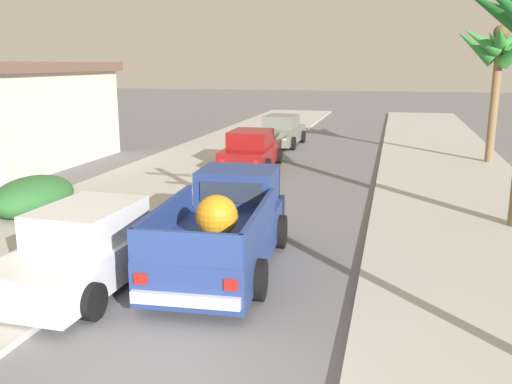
{
  "coord_description": "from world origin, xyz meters",
  "views": [
    {
      "loc": [
        2.9,
        -5.93,
        4.14
      ],
      "look_at": [
        -0.15,
        6.28,
        1.2
      ],
      "focal_mm": 38.83,
      "sensor_mm": 36.0,
      "label": 1
    }
  ],
  "objects_px": {
    "car_left_near": "(87,248)",
    "car_right_near": "(251,151)",
    "car_left_mid": "(281,131)",
    "pickup_truck": "(225,229)",
    "hedge_bush": "(33,196)",
    "palm_tree_left_fore": "(499,49)"
  },
  "relations": [
    {
      "from": "car_left_near",
      "to": "car_right_near",
      "type": "bearing_deg",
      "value": 89.95
    },
    {
      "from": "car_right_near",
      "to": "car_left_mid",
      "type": "bearing_deg",
      "value": 90.99
    },
    {
      "from": "pickup_truck",
      "to": "car_left_mid",
      "type": "xyz_separation_m",
      "value": [
        -2.33,
        17.28,
        -0.08
      ]
    },
    {
      "from": "car_left_near",
      "to": "car_left_mid",
      "type": "distance_m",
      "value": 18.88
    },
    {
      "from": "car_left_mid",
      "to": "hedge_bush",
      "type": "bearing_deg",
      "value": -104.83
    },
    {
      "from": "palm_tree_left_fore",
      "to": "hedge_bush",
      "type": "height_order",
      "value": "palm_tree_left_fore"
    },
    {
      "from": "pickup_truck",
      "to": "hedge_bush",
      "type": "bearing_deg",
      "value": 159.02
    },
    {
      "from": "car_left_mid",
      "to": "pickup_truck",
      "type": "bearing_deg",
      "value": -82.3
    },
    {
      "from": "car_right_near",
      "to": "palm_tree_left_fore",
      "type": "distance_m",
      "value": 10.68
    },
    {
      "from": "car_right_near",
      "to": "hedge_bush",
      "type": "relative_size",
      "value": 1.54
    },
    {
      "from": "car_right_near",
      "to": "hedge_bush",
      "type": "bearing_deg",
      "value": -115.89
    },
    {
      "from": "car_right_near",
      "to": "pickup_truck",
      "type": "bearing_deg",
      "value": -78.32
    },
    {
      "from": "hedge_bush",
      "to": "car_right_near",
      "type": "bearing_deg",
      "value": 64.11
    },
    {
      "from": "car_left_near",
      "to": "car_right_near",
      "type": "relative_size",
      "value": 1.0
    },
    {
      "from": "pickup_truck",
      "to": "car_left_near",
      "type": "relative_size",
      "value": 1.24
    },
    {
      "from": "pickup_truck",
      "to": "palm_tree_left_fore",
      "type": "distance_m",
      "value": 16.11
    },
    {
      "from": "pickup_truck",
      "to": "car_left_mid",
      "type": "distance_m",
      "value": 17.43
    },
    {
      "from": "pickup_truck",
      "to": "car_left_near",
      "type": "xyz_separation_m",
      "value": [
        -2.23,
        -1.6,
        -0.08
      ]
    },
    {
      "from": "car_left_near",
      "to": "pickup_truck",
      "type": "bearing_deg",
      "value": 35.63
    },
    {
      "from": "car_right_near",
      "to": "car_left_mid",
      "type": "height_order",
      "value": "same"
    },
    {
      "from": "car_left_mid",
      "to": "palm_tree_left_fore",
      "type": "bearing_deg",
      "value": -19.6
    },
    {
      "from": "palm_tree_left_fore",
      "to": "hedge_bush",
      "type": "xyz_separation_m",
      "value": [
        -13.46,
        -11.48,
        -4.14
      ]
    }
  ]
}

